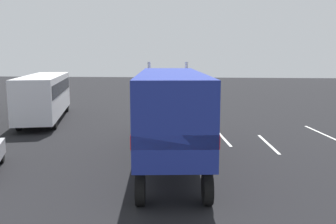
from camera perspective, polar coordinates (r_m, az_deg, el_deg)
ground_plane at (r=23.05m, az=-0.23°, el=-3.27°), size 120.00×120.00×0.00m
lane_stripe_near at (r=21.87m, az=8.68°, el=-4.02°), size 4.38×0.78×0.01m
lane_stripe_mid at (r=20.87m, az=15.55°, el=-4.87°), size 4.40×0.50×0.01m
lane_stripe_far at (r=24.97m, az=22.90°, el=-3.02°), size 4.38×0.77×0.01m
semi_truck at (r=16.79m, az=0.27°, el=0.92°), size 14.35×4.30×4.50m
person_bystander at (r=18.42m, az=6.52°, el=-3.58°), size 0.34×0.46×1.63m
parked_bus at (r=28.79m, az=-18.92°, el=2.84°), size 11.29×5.27×3.40m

